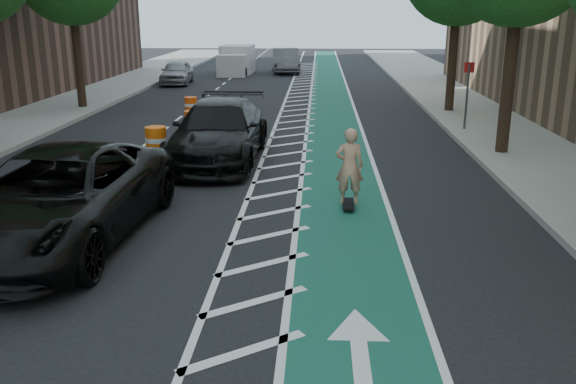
# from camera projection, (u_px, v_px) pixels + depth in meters

# --- Properties ---
(ground) EXTENTS (120.00, 120.00, 0.00)m
(ground) POSITION_uv_depth(u_px,v_px,m) (177.00, 263.00, 10.57)
(ground) COLOR black
(ground) RESTS_ON ground
(bike_lane) EXTENTS (2.00, 90.00, 0.01)m
(bike_lane) POSITION_uv_depth(u_px,v_px,m) (336.00, 143.00, 19.99)
(bike_lane) COLOR #175142
(bike_lane) RESTS_ON ground
(buffer_strip) EXTENTS (1.40, 90.00, 0.01)m
(buffer_strip) POSITION_uv_depth(u_px,v_px,m) (290.00, 143.00, 20.06)
(buffer_strip) COLOR silver
(buffer_strip) RESTS_ON ground
(sidewalk_right) EXTENTS (5.00, 90.00, 0.15)m
(sidewalk_right) POSITION_uv_depth(u_px,v_px,m) (537.00, 143.00, 19.65)
(sidewalk_right) COLOR gray
(sidewalk_right) RESTS_ON ground
(curb_right) EXTENTS (0.12, 90.00, 0.16)m
(curb_right) POSITION_uv_depth(u_px,v_px,m) (461.00, 142.00, 19.77)
(curb_right) COLOR gray
(curb_right) RESTS_ON ground
(curb_left) EXTENTS (0.12, 90.00, 0.16)m
(curb_left) POSITION_uv_depth(u_px,v_px,m) (36.00, 138.00, 20.46)
(curb_left) COLOR gray
(curb_left) RESTS_ON ground
(sign_post) EXTENTS (0.35, 0.08, 2.47)m
(sign_post) POSITION_uv_depth(u_px,v_px,m) (467.00, 95.00, 21.29)
(sign_post) COLOR #4C4C4C
(sign_post) RESTS_ON ground
(skateboard) EXTENTS (0.26, 0.85, 0.11)m
(skateboard) POSITION_uv_depth(u_px,v_px,m) (348.00, 204.00, 13.47)
(skateboard) COLOR black
(skateboard) RESTS_ON ground
(skateboarder) EXTENTS (0.62, 0.42, 1.69)m
(skateboarder) POSITION_uv_depth(u_px,v_px,m) (349.00, 166.00, 13.23)
(skateboarder) COLOR tan
(skateboarder) RESTS_ON skateboard
(suv_near) EXTENTS (3.23, 6.41, 1.74)m
(suv_near) POSITION_uv_depth(u_px,v_px,m) (58.00, 197.00, 11.33)
(suv_near) COLOR black
(suv_near) RESTS_ON ground
(suv_far) EXTENTS (2.51, 5.91, 1.70)m
(suv_far) POSITION_uv_depth(u_px,v_px,m) (219.00, 132.00, 17.52)
(suv_far) COLOR black
(suv_far) RESTS_ON ground
(car_silver) EXTENTS (1.91, 4.14, 1.37)m
(car_silver) POSITION_uv_depth(u_px,v_px,m) (177.00, 72.00, 35.59)
(car_silver) COLOR #939398
(car_silver) RESTS_ON ground
(car_grey) EXTENTS (2.27, 5.11, 1.63)m
(car_grey) POSITION_uv_depth(u_px,v_px,m) (286.00, 61.00, 42.00)
(car_grey) COLOR #555459
(car_grey) RESTS_ON ground
(box_truck) EXTENTS (2.12, 4.52, 1.87)m
(box_truck) POSITION_uv_depth(u_px,v_px,m) (236.00, 61.00, 41.09)
(box_truck) COLOR silver
(box_truck) RESTS_ON ground
(barrel_a) EXTENTS (0.76, 0.76, 1.03)m
(barrel_a) POSITION_uv_depth(u_px,v_px,m) (156.00, 146.00, 17.41)
(barrel_a) COLOR orange
(barrel_a) RESTS_ON ground
(barrel_b) EXTENTS (0.71, 0.71, 0.97)m
(barrel_b) POSITION_uv_depth(u_px,v_px,m) (193.00, 126.00, 20.51)
(barrel_b) COLOR #FE520D
(barrel_b) RESTS_ON ground
(barrel_c) EXTENTS (0.63, 0.63, 0.86)m
(barrel_c) POSITION_uv_depth(u_px,v_px,m) (191.00, 108.00, 24.45)
(barrel_c) COLOR #FC4D0D
(barrel_c) RESTS_ON ground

